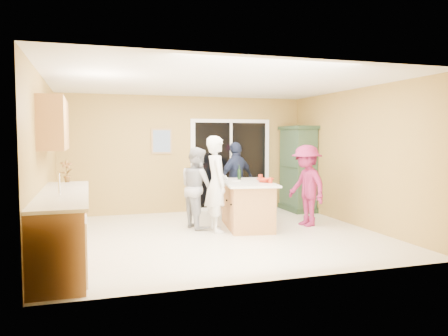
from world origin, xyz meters
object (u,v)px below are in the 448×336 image
object	(u,v)px
woman_white	(216,184)
woman_grey	(197,188)
green_hutch	(298,170)
woman_magenta	(306,186)
kitchen_island	(247,206)
woman_navy	(236,179)

from	to	relation	value
woman_white	woman_grey	xyz separation A→B (m)	(-0.25, 0.41, -0.10)
green_hutch	woman_white	xyz separation A→B (m)	(-2.42, -1.60, -0.09)
woman_white	woman_magenta	bearing A→B (deg)	-88.97
kitchen_island	woman_magenta	distance (m)	1.20
green_hutch	woman_magenta	world-z (taller)	green_hutch
woman_white	woman_grey	distance (m)	0.49
green_hutch	woman_grey	world-z (taller)	green_hutch
woman_navy	green_hutch	bearing A→B (deg)	165.03
kitchen_island	woman_navy	xyz separation A→B (m)	(0.17, 1.10, 0.39)
woman_grey	woman_white	bearing A→B (deg)	-162.25
kitchen_island	woman_white	xyz separation A→B (m)	(-0.65, -0.18, 0.45)
woman_magenta	woman_navy	bearing A→B (deg)	-152.12
green_hutch	kitchen_island	bearing A→B (deg)	-141.27
woman_grey	green_hutch	bearing A→B (deg)	-79.38
green_hutch	woman_navy	world-z (taller)	green_hutch
woman_navy	woman_magenta	distance (m)	1.62
kitchen_island	woman_grey	bearing A→B (deg)	174.35
kitchen_island	green_hutch	bearing A→B (deg)	47.61
green_hutch	woman_navy	bearing A→B (deg)	-168.75
woman_white	woman_navy	distance (m)	1.52
kitchen_island	woman_white	world-z (taller)	woman_white
woman_grey	kitchen_island	bearing A→B (deg)	-117.95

